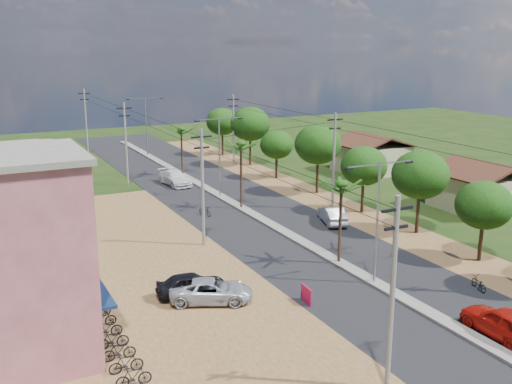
# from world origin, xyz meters

# --- Properties ---
(ground) EXTENTS (160.00, 160.00, 0.00)m
(ground) POSITION_xyz_m (0.00, 0.00, 0.00)
(ground) COLOR black
(ground) RESTS_ON ground
(road) EXTENTS (12.00, 110.00, 0.04)m
(road) POSITION_xyz_m (0.00, 15.00, 0.02)
(road) COLOR black
(road) RESTS_ON ground
(median) EXTENTS (1.00, 90.00, 0.18)m
(median) POSITION_xyz_m (0.00, 18.00, 0.09)
(median) COLOR #605E56
(median) RESTS_ON ground
(dirt_lot_west) EXTENTS (18.00, 46.00, 0.04)m
(dirt_lot_west) POSITION_xyz_m (-15.00, 8.00, 0.02)
(dirt_lot_west) COLOR brown
(dirt_lot_west) RESTS_ON ground
(dirt_shoulder_east) EXTENTS (5.00, 90.00, 0.03)m
(dirt_shoulder_east) POSITION_xyz_m (8.50, 15.00, 0.01)
(dirt_shoulder_east) COLOR brown
(dirt_shoulder_east) RESTS_ON ground
(house_east_near) EXTENTS (7.60, 7.50, 4.60)m
(house_east_near) POSITION_xyz_m (20.00, 10.00, 2.39)
(house_east_near) COLOR tan
(house_east_near) RESTS_ON ground
(house_east_far) EXTENTS (7.60, 7.50, 4.60)m
(house_east_far) POSITION_xyz_m (21.00, 28.00, 2.39)
(house_east_far) COLOR tan
(house_east_far) RESTS_ON ground
(tree_east_b) EXTENTS (4.00, 4.00, 5.83)m
(tree_east_b) POSITION_xyz_m (9.30, 0.00, 4.11)
(tree_east_b) COLOR black
(tree_east_b) RESTS_ON ground
(tree_east_c) EXTENTS (4.60, 4.60, 6.83)m
(tree_east_c) POSITION_xyz_m (9.70, 7.00, 4.86)
(tree_east_c) COLOR black
(tree_east_c) RESTS_ON ground
(tree_east_d) EXTENTS (4.20, 4.20, 6.13)m
(tree_east_d) POSITION_xyz_m (9.40, 14.00, 4.34)
(tree_east_d) COLOR black
(tree_east_d) RESTS_ON ground
(tree_east_e) EXTENTS (4.80, 4.80, 7.14)m
(tree_east_e) POSITION_xyz_m (9.60, 22.00, 5.09)
(tree_east_e) COLOR black
(tree_east_e) RESTS_ON ground
(tree_east_f) EXTENTS (3.80, 3.80, 5.52)m
(tree_east_f) POSITION_xyz_m (9.20, 30.00, 3.89)
(tree_east_f) COLOR black
(tree_east_f) RESTS_ON ground
(tree_east_g) EXTENTS (5.00, 5.00, 7.38)m
(tree_east_g) POSITION_xyz_m (9.80, 38.00, 5.24)
(tree_east_g) COLOR black
(tree_east_g) RESTS_ON ground
(tree_east_h) EXTENTS (4.40, 4.40, 6.52)m
(tree_east_h) POSITION_xyz_m (9.50, 46.00, 4.64)
(tree_east_h) COLOR black
(tree_east_h) RESTS_ON ground
(palm_median_near) EXTENTS (2.00, 2.00, 6.15)m
(palm_median_near) POSITION_xyz_m (0.00, 4.00, 5.54)
(palm_median_near) COLOR black
(palm_median_near) RESTS_ON ground
(palm_median_mid) EXTENTS (2.00, 2.00, 6.55)m
(palm_median_mid) POSITION_xyz_m (0.00, 20.00, 5.90)
(palm_median_mid) COLOR black
(palm_median_mid) RESTS_ON ground
(palm_median_far) EXTENTS (2.00, 2.00, 5.85)m
(palm_median_far) POSITION_xyz_m (0.00, 36.00, 5.26)
(palm_median_far) COLOR black
(palm_median_far) RESTS_ON ground
(streetlight_near) EXTENTS (5.10, 0.18, 8.00)m
(streetlight_near) POSITION_xyz_m (0.00, 0.00, 4.79)
(streetlight_near) COLOR gray
(streetlight_near) RESTS_ON ground
(streetlight_mid) EXTENTS (5.10, 0.18, 8.00)m
(streetlight_mid) POSITION_xyz_m (0.00, 25.00, 4.79)
(streetlight_mid) COLOR gray
(streetlight_mid) RESTS_ON ground
(streetlight_far) EXTENTS (5.10, 0.18, 8.00)m
(streetlight_far) POSITION_xyz_m (0.00, 50.00, 4.79)
(streetlight_far) COLOR gray
(streetlight_far) RESTS_ON ground
(utility_pole_w_a) EXTENTS (1.60, 0.24, 9.00)m
(utility_pole_w_a) POSITION_xyz_m (-7.00, -10.00, 4.76)
(utility_pole_w_a) COLOR #605E56
(utility_pole_w_a) RESTS_ON ground
(utility_pole_w_b) EXTENTS (1.60, 0.24, 9.00)m
(utility_pole_w_b) POSITION_xyz_m (-7.00, 12.00, 4.76)
(utility_pole_w_b) COLOR #605E56
(utility_pole_w_b) RESTS_ON ground
(utility_pole_w_c) EXTENTS (1.60, 0.24, 9.00)m
(utility_pole_w_c) POSITION_xyz_m (-7.00, 34.00, 4.76)
(utility_pole_w_c) COLOR #605E56
(utility_pole_w_c) RESTS_ON ground
(utility_pole_w_d) EXTENTS (1.60, 0.24, 9.00)m
(utility_pole_w_d) POSITION_xyz_m (-7.00, 55.00, 4.76)
(utility_pole_w_d) COLOR #605E56
(utility_pole_w_d) RESTS_ON ground
(utility_pole_e_b) EXTENTS (1.60, 0.24, 9.00)m
(utility_pole_e_b) POSITION_xyz_m (7.50, 16.00, 4.76)
(utility_pole_e_b) COLOR #605E56
(utility_pole_e_b) RESTS_ON ground
(utility_pole_e_c) EXTENTS (1.60, 0.24, 9.00)m
(utility_pole_e_c) POSITION_xyz_m (7.50, 38.00, 4.76)
(utility_pole_e_c) COLOR #605E56
(utility_pole_e_c) RESTS_ON ground
(car_red_near) EXTENTS (2.09, 4.88, 1.64)m
(car_red_near) POSITION_xyz_m (1.50, -8.91, 0.82)
(car_red_near) COLOR #9E0F08
(car_red_near) RESTS_ON ground
(car_silver_mid) EXTENTS (2.84, 4.70, 1.46)m
(car_silver_mid) POSITION_xyz_m (5.00, 12.32, 0.73)
(car_silver_mid) COLOR #A7AAAF
(car_silver_mid) RESTS_ON ground
(car_white_far) EXTENTS (2.62, 5.43, 1.52)m
(car_white_far) POSITION_xyz_m (-2.34, 31.90, 0.76)
(car_white_far) COLOR silver
(car_white_far) RESTS_ON ground
(car_parked_silver) EXTENTS (5.48, 4.17, 1.38)m
(car_parked_silver) POSITION_xyz_m (-10.48, 2.13, 0.69)
(car_parked_silver) COLOR #A7AAAF
(car_parked_silver) RESTS_ON ground
(car_parked_dark) EXTENTS (4.42, 2.10, 1.46)m
(car_parked_dark) POSITION_xyz_m (-11.23, 3.51, 0.73)
(car_parked_dark) COLOR black
(car_parked_dark) RESTS_ON ground
(moto_rider_east) EXTENTS (1.01, 1.72, 0.85)m
(moto_rider_east) POSITION_xyz_m (5.20, -3.81, 0.43)
(moto_rider_east) COLOR black
(moto_rider_east) RESTS_ON ground
(moto_rider_west_a) EXTENTS (0.99, 1.69, 0.84)m
(moto_rider_west_a) POSITION_xyz_m (-3.89, 19.43, 0.42)
(moto_rider_west_a) COLOR black
(moto_rider_west_a) RESTS_ON ground
(moto_rider_west_b) EXTENTS (0.47, 1.63, 0.98)m
(moto_rider_west_b) POSITION_xyz_m (-1.54, 37.52, 0.49)
(moto_rider_west_b) COLOR black
(moto_rider_west_b) RESTS_ON ground
(roadside_sign) EXTENTS (0.20, 1.28, 1.07)m
(roadside_sign) POSITION_xyz_m (-5.50, -0.61, 0.53)
(roadside_sign) COLOR #B0103F
(roadside_sign) RESTS_ON ground
(parked_scooter_row) EXTENTS (1.68, 8.34, 1.00)m
(parked_scooter_row) POSITION_xyz_m (-17.13, -0.81, 0.50)
(parked_scooter_row) COLOR black
(parked_scooter_row) RESTS_ON ground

